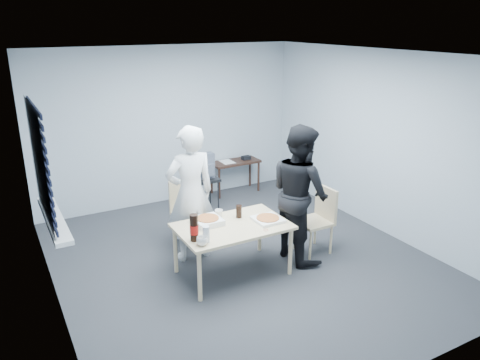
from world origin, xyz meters
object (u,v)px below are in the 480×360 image
person_white (190,194)px  person_black (300,193)px  chair_far (187,207)px  dining_table (233,230)px  backpack (205,166)px  soda_bottle (194,228)px  mug_a (202,241)px  mug_b (219,213)px  chair_right (319,215)px  side_table (235,165)px  stool (205,184)px

person_white → person_black: size_ratio=1.00×
chair_far → dining_table: bearing=-82.6°
chair_far → backpack: 1.20m
chair_far → soda_bottle: bearing=-108.8°
person_white → soda_bottle: 0.85m
person_black → chair_far: bearing=45.4°
mug_a → mug_b: bearing=50.2°
person_black → dining_table: bearing=89.5°
chair_far → mug_a: 1.45m
mug_b → dining_table: bearing=-84.2°
person_black → chair_right: bearing=-91.6°
side_table → backpack: 0.99m
chair_right → person_black: size_ratio=0.50×
dining_table → side_table: (1.39, 2.51, -0.08)m
dining_table → side_table: size_ratio=1.52×
mug_a → chair_far: bearing=74.2°
dining_table → stool: (0.57, 2.02, -0.15)m
person_white → side_table: 2.54m
side_table → stool: (-0.82, -0.49, -0.07)m
person_white → mug_b: 0.45m
person_black → backpack: 2.06m
mug_a → dining_table: bearing=29.4°
side_table → mug_a: bearing=-124.4°
chair_far → mug_a: (-0.39, -1.38, 0.18)m
soda_bottle → stool: bearing=62.5°
dining_table → mug_a: (-0.53, -0.30, 0.11)m
chair_right → side_table: (0.09, 2.53, -0.01)m
person_white → dining_table: bearing=112.9°
person_black → mug_a: person_black is taller
mug_b → side_table: bearing=57.3°
dining_table → soda_bottle: size_ratio=4.25×
chair_right → mug_b: (-1.33, 0.32, 0.18)m
side_table → person_white: bearing=-131.3°
dining_table → person_white: bearing=112.9°
backpack → mug_b: backpack is taller
stool → mug_b: (-0.61, -1.72, 0.25)m
chair_right → mug_b: bearing=166.5°
chair_far → person_black: 1.60m
chair_far → mug_a: chair_far is taller
chair_far → backpack: size_ratio=2.18×
stool → backpack: bearing=-90.0°
dining_table → chair_far: 1.09m
mug_b → chair_right: bearing=-13.5°
chair_far → person_white: (-0.12, -0.45, 0.37)m
dining_table → chair_right: 1.30m
chair_right → backpack: bearing=109.6°
chair_right → side_table: chair_right is taller
stool → backpack: backpack is taller
person_white → chair_far: bearing=-105.3°
stool → soda_bottle: 2.49m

